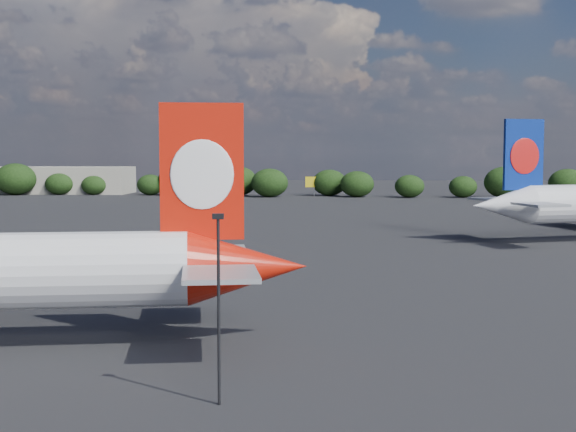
{
  "coord_description": "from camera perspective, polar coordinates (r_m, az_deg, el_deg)",
  "views": [
    {
      "loc": [
        19.84,
        -45.07,
        12.61
      ],
      "look_at": [
        16.0,
        12.0,
        8.0
      ],
      "focal_mm": 50.0,
      "sensor_mm": 36.0,
      "label": 1
    }
  ],
  "objects": [
    {
      "name": "terminal_building",
      "position": [
        251.94,
        -15.85,
        2.47
      ],
      "size": [
        42.0,
        16.0,
        8.0
      ],
      "color": "gray",
      "rests_on": "ground"
    },
    {
      "name": "apron_lamp_post",
      "position": [
        39.91,
        -4.96,
        -5.78
      ],
      "size": [
        0.55,
        0.3,
        9.58
      ],
      "color": "black",
      "rests_on": "ground"
    },
    {
      "name": "billboard_yellow",
      "position": [
        227.37,
        1.87,
        2.4
      ],
      "size": [
        5.0,
        0.3,
        5.5
      ],
      "color": "yellow",
      "rests_on": "ground"
    },
    {
      "name": "horizon_treeline",
      "position": [
        225.77,
        0.83,
        2.4
      ],
      "size": [
        204.18,
        16.8,
        9.22
      ],
      "color": "black",
      "rests_on": "ground"
    },
    {
      "name": "ground",
      "position": [
        107.66,
        -6.8,
        -2.15
      ],
      "size": [
        500.0,
        500.0,
        0.0
      ],
      "primitive_type": "plane",
      "color": "black",
      "rests_on": "ground"
    },
    {
      "name": "highway_sign",
      "position": [
        224.48,
        -5.86,
        2.16
      ],
      "size": [
        6.0,
        0.3,
        4.5
      ],
      "color": "#156B20",
      "rests_on": "ground"
    }
  ]
}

